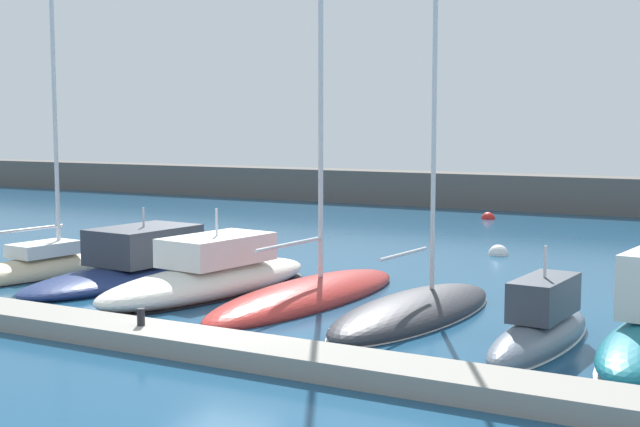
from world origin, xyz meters
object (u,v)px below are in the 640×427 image
(sailboat_sand_nearest, at_px, (48,266))
(dock_bollard, at_px, (141,317))
(sailboat_red_fourth, at_px, (308,294))
(mooring_buoy_white, at_px, (498,255))
(motorboat_slate_sixth, at_px, (541,329))
(mooring_buoy_red, at_px, (488,219))
(motorboat_ivory_third, at_px, (211,276))
(sailboat_charcoal_fifth, at_px, (414,309))
(motorboat_navy_second, at_px, (137,266))

(sailboat_sand_nearest, distance_m, dock_bollard, 11.83)
(sailboat_red_fourth, bearing_deg, mooring_buoy_white, -6.98)
(sailboat_red_fourth, distance_m, mooring_buoy_white, 12.65)
(sailboat_red_fourth, relative_size, motorboat_slate_sixth, 2.52)
(mooring_buoy_red, bearing_deg, motorboat_slate_sixth, -69.15)
(sailboat_sand_nearest, bearing_deg, motorboat_ivory_third, -83.45)
(sailboat_red_fourth, height_order, dock_bollard, sailboat_red_fourth)
(sailboat_charcoal_fifth, relative_size, mooring_buoy_white, 17.90)
(dock_bollard, bearing_deg, mooring_buoy_red, 93.10)
(sailboat_red_fourth, height_order, motorboat_slate_sixth, sailboat_red_fourth)
(sailboat_red_fourth, relative_size, mooring_buoy_red, 19.72)
(motorboat_ivory_third, xyz_separation_m, mooring_buoy_red, (0.78, 26.33, -0.54))
(motorboat_slate_sixth, height_order, dock_bollard, motorboat_slate_sixth)
(sailboat_red_fourth, height_order, sailboat_charcoal_fifth, sailboat_red_fourth)
(motorboat_ivory_third, height_order, sailboat_red_fourth, sailboat_red_fourth)
(motorboat_ivory_third, xyz_separation_m, mooring_buoy_white, (5.73, 12.81, -0.54))
(mooring_buoy_white, height_order, dock_bollard, dock_bollard)
(motorboat_navy_second, bearing_deg, dock_bollard, -133.84)
(mooring_buoy_red, height_order, dock_bollard, dock_bollard)
(sailboat_sand_nearest, height_order, sailboat_red_fourth, sailboat_sand_nearest)
(motorboat_navy_second, distance_m, motorboat_slate_sixth, 15.35)
(mooring_buoy_white, distance_m, dock_bollard, 19.54)
(sailboat_sand_nearest, height_order, sailboat_charcoal_fifth, sailboat_sand_nearest)
(sailboat_sand_nearest, xyz_separation_m, dock_bollard, (9.96, -6.38, 0.39))
(mooring_buoy_white, bearing_deg, sailboat_charcoal_fifth, -82.77)
(motorboat_ivory_third, xyz_separation_m, motorboat_slate_sixth, (11.45, -1.69, -0.10))
(dock_bollard, bearing_deg, motorboat_navy_second, 131.52)
(sailboat_charcoal_fifth, bearing_deg, mooring_buoy_white, 11.56)
(sailboat_sand_nearest, xyz_separation_m, motorboat_navy_second, (3.68, 0.70, 0.20))
(dock_bollard, bearing_deg, motorboat_ivory_third, 111.56)
(motorboat_navy_second, bearing_deg, mooring_buoy_white, -33.14)
(sailboat_charcoal_fifth, relative_size, dock_bollard, 35.46)
(sailboat_sand_nearest, relative_size, sailboat_charcoal_fifth, 1.04)
(motorboat_ivory_third, bearing_deg, sailboat_red_fourth, -77.12)
(sailboat_charcoal_fifth, height_order, dock_bollard, sailboat_charcoal_fifth)
(sailboat_charcoal_fifth, bearing_deg, sailboat_sand_nearest, 93.94)
(sailboat_sand_nearest, height_order, mooring_buoy_white, sailboat_sand_nearest)
(motorboat_navy_second, height_order, sailboat_red_fourth, sailboat_red_fourth)
(sailboat_red_fourth, bearing_deg, sailboat_sand_nearest, 95.48)
(motorboat_slate_sixth, bearing_deg, motorboat_navy_second, 84.81)
(motorboat_ivory_third, bearing_deg, mooring_buoy_white, -17.04)
(sailboat_red_fourth, xyz_separation_m, mooring_buoy_red, (-2.71, 25.98, -0.23))
(sailboat_charcoal_fifth, height_order, motorboat_slate_sixth, sailboat_charcoal_fifth)
(sailboat_charcoal_fifth, bearing_deg, mooring_buoy_red, 18.29)
(motorboat_navy_second, distance_m, motorboat_ivory_third, 3.77)
(motorboat_ivory_third, distance_m, dock_bollard, 6.95)
(motorboat_navy_second, bearing_deg, motorboat_ivory_third, -94.87)
(motorboat_navy_second, relative_size, sailboat_charcoal_fifth, 0.64)
(sailboat_charcoal_fifth, distance_m, mooring_buoy_white, 13.09)
(sailboat_charcoal_fifth, bearing_deg, dock_bollard, 146.84)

